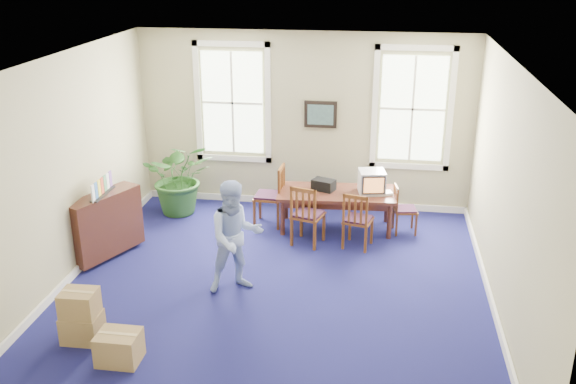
# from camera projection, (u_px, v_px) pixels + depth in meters

# --- Properties ---
(floor) EXTENTS (6.50, 6.50, 0.00)m
(floor) POSITION_uv_depth(u_px,v_px,m) (275.00, 289.00, 9.09)
(floor) COLOR navy
(floor) RESTS_ON ground
(ceiling) EXTENTS (6.50, 6.50, 0.00)m
(ceiling) POSITION_uv_depth(u_px,v_px,m) (273.00, 62.00, 7.94)
(ceiling) COLOR white
(ceiling) RESTS_ON ground
(wall_back) EXTENTS (6.50, 0.00, 6.50)m
(wall_back) POSITION_uv_depth(u_px,v_px,m) (304.00, 121.00, 11.51)
(wall_back) COLOR tan
(wall_back) RESTS_ON ground
(wall_front) EXTENTS (6.50, 0.00, 6.50)m
(wall_front) POSITION_uv_depth(u_px,v_px,m) (211.00, 312.00, 5.51)
(wall_front) COLOR tan
(wall_front) RESTS_ON ground
(wall_left) EXTENTS (0.00, 6.50, 6.50)m
(wall_left) POSITION_uv_depth(u_px,v_px,m) (62.00, 172.00, 8.92)
(wall_left) COLOR tan
(wall_left) RESTS_ON ground
(wall_right) EXTENTS (0.00, 6.50, 6.50)m
(wall_right) POSITION_uv_depth(u_px,v_px,m) (508.00, 195.00, 8.10)
(wall_right) COLOR tan
(wall_right) RESTS_ON ground
(baseboard_back) EXTENTS (6.00, 0.04, 0.12)m
(baseboard_back) POSITION_uv_depth(u_px,v_px,m) (303.00, 201.00, 12.04)
(baseboard_back) COLOR white
(baseboard_back) RESTS_ON ground
(baseboard_left) EXTENTS (0.04, 6.50, 0.12)m
(baseboard_left) POSITION_uv_depth(u_px,v_px,m) (77.00, 271.00, 9.47)
(baseboard_left) COLOR white
(baseboard_left) RESTS_ON ground
(baseboard_right) EXTENTS (0.04, 6.50, 0.12)m
(baseboard_right) POSITION_uv_depth(u_px,v_px,m) (491.00, 301.00, 8.66)
(baseboard_right) COLOR white
(baseboard_right) RESTS_ON ground
(window_left) EXTENTS (1.40, 0.12, 2.20)m
(window_left) POSITION_uv_depth(u_px,v_px,m) (233.00, 103.00, 11.57)
(window_left) COLOR white
(window_left) RESTS_ON ground
(window_right) EXTENTS (1.40, 0.12, 2.20)m
(window_right) POSITION_uv_depth(u_px,v_px,m) (413.00, 109.00, 11.13)
(window_right) COLOR white
(window_right) RESTS_ON ground
(wall_picture) EXTENTS (0.58, 0.06, 0.48)m
(wall_picture) POSITION_uv_depth(u_px,v_px,m) (321.00, 114.00, 11.37)
(wall_picture) COLOR black
(wall_picture) RESTS_ON ground
(conference_table) EXTENTS (2.02, 1.02, 0.67)m
(conference_table) POSITION_uv_depth(u_px,v_px,m) (336.00, 210.00, 10.94)
(conference_table) COLOR #4B2419
(conference_table) RESTS_ON ground
(crt_tv) EXTENTS (0.50, 0.53, 0.38)m
(crt_tv) POSITION_uv_depth(u_px,v_px,m) (372.00, 182.00, 10.71)
(crt_tv) COLOR #B7B7BC
(crt_tv) RESTS_ON conference_table
(game_console) EXTENTS (0.19, 0.21, 0.05)m
(game_console) POSITION_uv_depth(u_px,v_px,m) (387.00, 193.00, 10.69)
(game_console) COLOR white
(game_console) RESTS_ON conference_table
(equipment_bag) EXTENTS (0.43, 0.36, 0.19)m
(equipment_bag) POSITION_uv_depth(u_px,v_px,m) (324.00, 185.00, 10.86)
(equipment_bag) COLOR black
(equipment_bag) RESTS_ON conference_table
(chair_near_left) EXTENTS (0.57, 0.57, 1.03)m
(chair_near_left) POSITION_uv_depth(u_px,v_px,m) (308.00, 214.00, 10.31)
(chair_near_left) COLOR brown
(chair_near_left) RESTS_ON ground
(chair_near_right) EXTENTS (0.52, 0.52, 0.95)m
(chair_near_right) POSITION_uv_depth(u_px,v_px,m) (358.00, 219.00, 10.21)
(chair_near_right) COLOR brown
(chair_near_right) RESTS_ON ground
(chair_end_left) EXTENTS (0.50, 0.50, 1.07)m
(chair_end_left) POSITION_uv_depth(u_px,v_px,m) (269.00, 195.00, 11.02)
(chair_end_left) COLOR brown
(chair_end_left) RESTS_ON ground
(chair_end_right) EXTENTS (0.43, 0.43, 0.84)m
(chair_end_right) POSITION_uv_depth(u_px,v_px,m) (405.00, 209.00, 10.75)
(chair_end_right) COLOR brown
(chair_end_right) RESTS_ON ground
(man) EXTENTS (0.98, 0.90, 1.61)m
(man) POSITION_uv_depth(u_px,v_px,m) (236.00, 237.00, 8.81)
(man) COLOR #97ADE1
(man) RESTS_ON ground
(credenza) EXTENTS (0.84, 1.28, 0.98)m
(credenza) POSITION_uv_depth(u_px,v_px,m) (105.00, 228.00, 9.87)
(credenza) COLOR #4B2419
(credenza) RESTS_ON ground
(brochure_rack) EXTENTS (0.18, 0.65, 0.28)m
(brochure_rack) POSITION_uv_depth(u_px,v_px,m) (102.00, 189.00, 9.64)
(brochure_rack) COLOR #99999E
(brochure_rack) RESTS_ON credenza
(potted_plant) EXTENTS (1.45, 1.34, 1.36)m
(potted_plant) POSITION_uv_depth(u_px,v_px,m) (180.00, 177.00, 11.47)
(potted_plant) COLOR #234F1D
(potted_plant) RESTS_ON ground
(cardboard_boxes) EXTENTS (1.23, 1.23, 0.71)m
(cardboard_boxes) POSITION_uv_depth(u_px,v_px,m) (98.00, 312.00, 7.85)
(cardboard_boxes) COLOR #A78451
(cardboard_boxes) RESTS_ON ground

